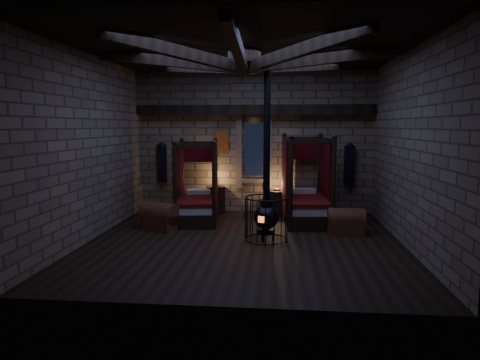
# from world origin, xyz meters

# --- Properties ---
(room) EXTENTS (7.02, 7.02, 4.29)m
(room) POSITION_xyz_m (-0.00, 0.09, 3.74)
(room) COLOR black
(room) RESTS_ON ground
(bed_left) EXTENTS (1.34, 2.17, 2.14)m
(bed_left) POSITION_xyz_m (-1.47, 2.09, 0.53)
(bed_left) COLOR black
(bed_left) RESTS_ON ground
(bed_right) EXTENTS (1.31, 2.26, 2.28)m
(bed_right) POSITION_xyz_m (1.48, 2.19, 0.56)
(bed_right) COLOR black
(bed_right) RESTS_ON ground
(trunk_left) EXTENTS (1.08, 0.91, 0.68)m
(trunk_left) POSITION_xyz_m (-2.23, 1.04, 0.30)
(trunk_left) COLOR brown
(trunk_left) RESTS_ON ground
(trunk_right) EXTENTS (0.88, 0.57, 0.63)m
(trunk_right) POSITION_xyz_m (2.39, 0.99, 0.28)
(trunk_right) COLOR brown
(trunk_right) RESTS_ON ground
(nightstand_left) EXTENTS (0.61, 0.59, 0.98)m
(nightstand_left) POSITION_xyz_m (-1.09, 3.11, 0.41)
(nightstand_left) COLOR black
(nightstand_left) RESTS_ON ground
(nightstand_right) EXTENTS (0.51, 0.50, 0.77)m
(nightstand_right) POSITION_xyz_m (0.71, 3.05, 0.36)
(nightstand_right) COLOR black
(nightstand_right) RESTS_ON ground
(stove) EXTENTS (0.98, 0.98, 4.05)m
(stove) POSITION_xyz_m (0.49, 0.13, 0.61)
(stove) COLOR black
(stove) RESTS_ON ground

